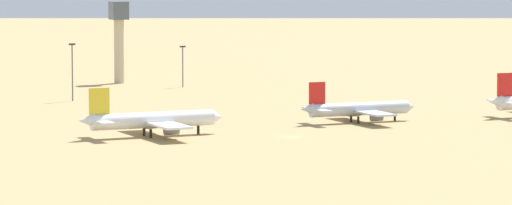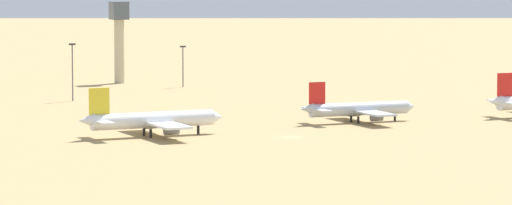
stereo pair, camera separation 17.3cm
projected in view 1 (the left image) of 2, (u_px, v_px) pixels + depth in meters
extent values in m
plane|color=tan|center=(291.00, 137.00, 328.02)|extent=(4000.00, 4000.00, 0.00)
cylinder|color=white|center=(153.00, 120.00, 328.61)|extent=(28.27, 4.28, 3.52)
cone|color=white|center=(217.00, 117.00, 334.89)|extent=(2.73, 3.42, 3.35)
cone|color=white|center=(86.00, 121.00, 322.27)|extent=(3.60, 3.09, 2.99)
cube|color=yellow|center=(99.00, 101.00, 323.11)|extent=(4.59, 0.56, 5.73)
cube|color=white|center=(94.00, 119.00, 326.71)|extent=(2.98, 6.06, 0.32)
cube|color=white|center=(105.00, 122.00, 320.32)|extent=(2.98, 6.06, 0.32)
cube|color=white|center=(157.00, 122.00, 329.02)|extent=(6.75, 28.34, 0.49)
cylinder|color=slate|center=(150.00, 124.00, 335.49)|extent=(3.22, 2.02, 1.94)
cylinder|color=slate|center=(171.00, 131.00, 323.50)|extent=(3.22, 2.02, 1.94)
cylinder|color=black|center=(198.00, 130.00, 333.26)|extent=(0.62, 0.62, 1.94)
cylinder|color=black|center=(144.00, 131.00, 330.24)|extent=(0.62, 0.62, 1.94)
cylinder|color=black|center=(151.00, 134.00, 326.41)|extent=(0.62, 0.62, 1.94)
cylinder|color=silver|center=(359.00, 109.00, 356.77)|extent=(25.39, 3.27, 3.17)
cone|color=silver|center=(410.00, 107.00, 362.14)|extent=(2.39, 3.02, 3.01)
cone|color=silver|center=(307.00, 109.00, 351.35)|extent=(3.18, 2.71, 2.70)
cube|color=red|center=(317.00, 93.00, 352.05)|extent=(4.13, 0.41, 5.16)
cube|color=silver|center=(311.00, 108.00, 355.33)|extent=(2.56, 5.40, 0.29)
cube|color=silver|center=(323.00, 111.00, 349.51)|extent=(2.56, 5.40, 0.29)
cube|color=silver|center=(362.00, 111.00, 357.12)|extent=(5.49, 25.40, 0.44)
cylinder|color=slate|center=(354.00, 113.00, 362.99)|extent=(2.86, 1.76, 1.75)
cylinder|color=slate|center=(377.00, 118.00, 352.08)|extent=(2.86, 1.76, 1.75)
cylinder|color=black|center=(395.00, 117.00, 360.75)|extent=(0.56, 0.56, 1.75)
cylinder|color=black|center=(351.00, 118.00, 358.28)|extent=(0.56, 0.56, 1.75)
cylinder|color=black|center=(358.00, 120.00, 354.79)|extent=(0.56, 0.56, 1.75)
cone|color=white|center=(495.00, 102.00, 365.78)|extent=(3.51, 2.99, 2.98)
cube|color=red|center=(505.00, 85.00, 366.55)|extent=(4.56, 0.45, 5.70)
cube|color=white|center=(497.00, 101.00, 370.16)|extent=(2.82, 5.97, 0.32)
cylinder|color=#C6B793|center=(119.00, 51.00, 470.70)|extent=(3.20, 3.20, 20.05)
cube|color=#4C5660|center=(119.00, 11.00, 469.48)|extent=(5.20, 5.20, 5.65)
cylinder|color=#59595E|center=(72.00, 73.00, 411.34)|extent=(0.36, 0.36, 15.39)
cube|color=#333333|center=(72.00, 44.00, 410.58)|extent=(1.80, 0.50, 0.50)
cylinder|color=#59595E|center=(183.00, 67.00, 456.52)|extent=(0.36, 0.36, 12.15)
cube|color=#333333|center=(183.00, 47.00, 455.92)|extent=(1.80, 0.50, 0.50)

